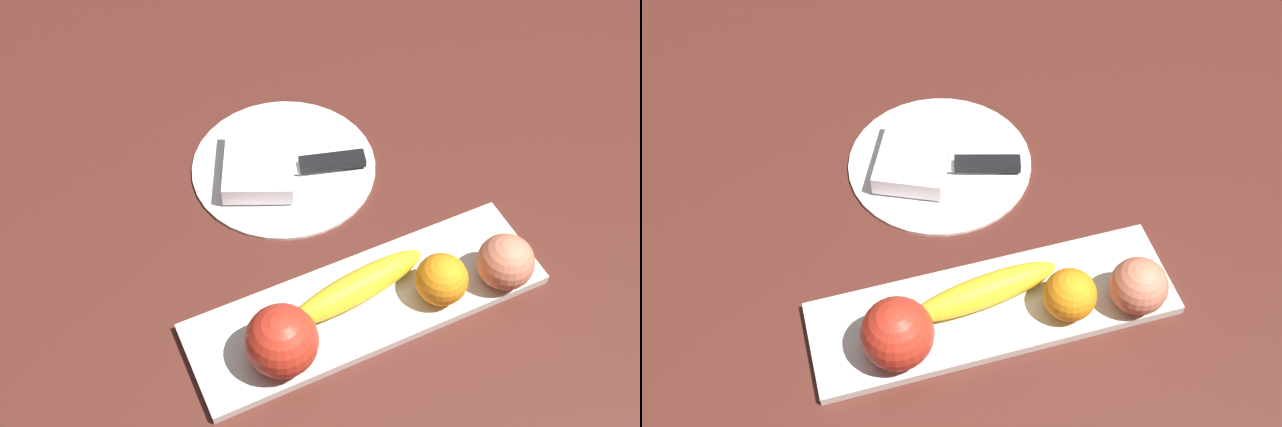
% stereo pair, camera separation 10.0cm
% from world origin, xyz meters
% --- Properties ---
extents(ground_plane, '(2.40, 2.40, 0.00)m').
position_xyz_m(ground_plane, '(0.00, 0.00, 0.00)').
color(ground_plane, '#4C211A').
extents(fruit_tray, '(0.43, 0.13, 0.01)m').
position_xyz_m(fruit_tray, '(0.00, 0.00, 0.01)').
color(fruit_tray, silver).
rests_on(fruit_tray, ground_plane).
extents(apple, '(0.08, 0.08, 0.08)m').
position_xyz_m(apple, '(0.12, 0.03, 0.05)').
color(apple, red).
rests_on(apple, fruit_tray).
extents(banana, '(0.19, 0.06, 0.04)m').
position_xyz_m(banana, '(0.01, -0.01, 0.03)').
color(banana, yellow).
rests_on(banana, fruit_tray).
extents(orange_near_apple, '(0.06, 0.06, 0.06)m').
position_xyz_m(orange_near_apple, '(-0.08, 0.03, 0.04)').
color(orange_near_apple, orange).
rests_on(orange_near_apple, fruit_tray).
extents(peach, '(0.07, 0.07, 0.07)m').
position_xyz_m(peach, '(-0.16, 0.04, 0.05)').
color(peach, '#D97859').
rests_on(peach, fruit_tray).
extents(dinner_plate, '(0.25, 0.25, 0.01)m').
position_xyz_m(dinner_plate, '(0.00, -0.25, 0.00)').
color(dinner_plate, white).
rests_on(dinner_plate, ground_plane).
extents(folded_napkin, '(0.13, 0.15, 0.03)m').
position_xyz_m(folded_napkin, '(0.04, -0.25, 0.02)').
color(folded_napkin, white).
rests_on(folded_napkin, dinner_plate).
extents(knife, '(0.18, 0.07, 0.01)m').
position_xyz_m(knife, '(-0.04, -0.22, 0.01)').
color(knife, silver).
rests_on(knife, dinner_plate).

